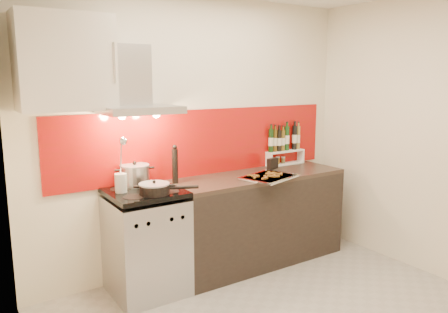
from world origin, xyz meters
TOP-DOWN VIEW (x-y plane):
  - back_wall at (0.00, 1.40)m, footprint 3.40×0.02m
  - left_wall at (-1.70, 0.00)m, footprint 0.02×2.80m
  - right_wall at (1.70, 0.00)m, footprint 0.02×2.80m
  - backsplash at (0.05, 1.39)m, footprint 3.00×0.02m
  - range_stove at (-0.70, 1.10)m, footprint 0.60×0.60m
  - counter at (0.50, 1.10)m, footprint 1.80×0.60m
  - range_hood at (-0.70, 1.24)m, footprint 0.62×0.50m
  - upper_cabinet at (-1.25, 1.22)m, footprint 0.70×0.35m
  - stock_pot at (-0.70, 1.29)m, footprint 0.26×0.26m
  - saute_pan at (-0.67, 0.94)m, footprint 0.46×0.29m
  - utensil_jar at (-0.88, 1.13)m, footprint 0.10×0.15m
  - pepper_mill at (-0.35, 1.22)m, footprint 0.05×0.05m
  - step_shelf at (1.04, 1.34)m, footprint 0.48×0.13m
  - caddy_box at (0.78, 1.22)m, footprint 0.14×0.08m
  - baking_tray at (0.47, 0.90)m, footprint 0.59×0.52m

SIDE VIEW (x-z plane):
  - range_stove at x=-0.70m, z-range -0.01..0.90m
  - counter at x=0.50m, z-range 0.00..0.90m
  - baking_tray at x=0.47m, z-range 0.90..0.93m
  - saute_pan at x=-0.67m, z-range 0.90..1.01m
  - caddy_box at x=0.78m, z-range 0.91..1.01m
  - stock_pot at x=-0.70m, z-range 0.89..1.11m
  - utensil_jar at x=-0.88m, z-range 0.80..1.28m
  - pepper_mill at x=-0.35m, z-range 0.89..1.25m
  - step_shelf at x=1.04m, z-range 0.89..1.31m
  - backsplash at x=0.05m, z-range 0.90..1.54m
  - back_wall at x=0.00m, z-range 0.00..2.60m
  - left_wall at x=-1.70m, z-range 0.00..2.60m
  - right_wall at x=1.70m, z-range 0.00..2.60m
  - range_hood at x=-0.70m, z-range 1.44..2.05m
  - upper_cabinet at x=-1.25m, z-range 1.59..2.31m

